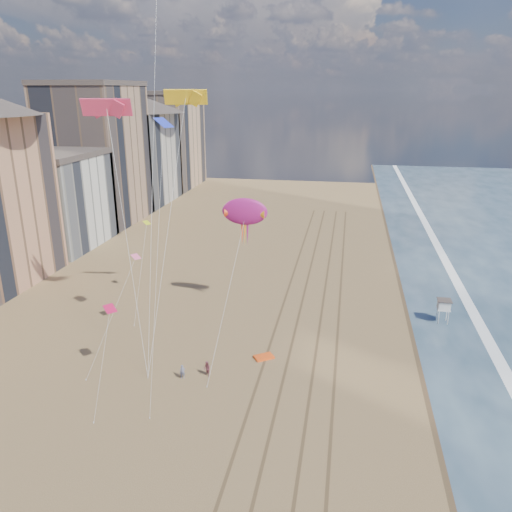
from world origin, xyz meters
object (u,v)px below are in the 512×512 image
(kite_flyer_a, at_px, (183,372))
(kite_flyer_b, at_px, (207,369))
(show_kite, at_px, (245,212))
(lifeguard_stand, at_px, (444,305))
(grounded_kite, at_px, (264,357))

(kite_flyer_a, bearing_deg, kite_flyer_b, -1.22)
(show_kite, xyz_separation_m, kite_flyer_a, (-2.78, -17.24, -12.29))
(lifeguard_stand, bearing_deg, show_kite, -178.41)
(lifeguard_stand, xyz_separation_m, kite_flyer_a, (-27.40, -17.92, -1.57))
(lifeguard_stand, height_order, grounded_kite, lifeguard_stand)
(show_kite, relative_size, kite_flyer_b, 13.66)
(grounded_kite, bearing_deg, lifeguard_stand, -2.21)
(grounded_kite, relative_size, kite_flyer_a, 1.35)
(kite_flyer_b, bearing_deg, kite_flyer_a, -122.56)
(grounded_kite, height_order, kite_flyer_b, kite_flyer_b)
(lifeguard_stand, height_order, kite_flyer_b, lifeguard_stand)
(lifeguard_stand, height_order, kite_flyer_a, lifeguard_stand)
(show_kite, bearing_deg, kite_flyer_a, -99.17)
(kite_flyer_a, xyz_separation_m, kite_flyer_b, (2.27, 0.89, 0.07))
(kite_flyer_a, bearing_deg, grounded_kite, 14.10)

